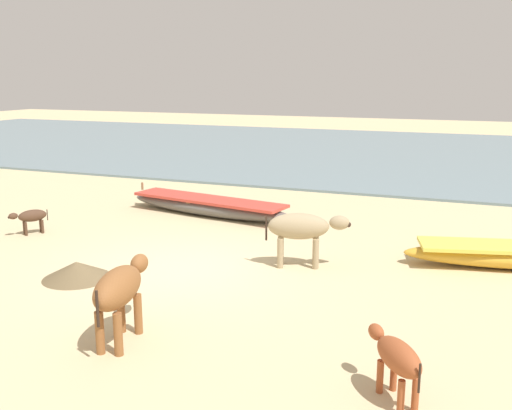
% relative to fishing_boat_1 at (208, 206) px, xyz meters
% --- Properties ---
extents(ground, '(80.00, 80.00, 0.00)m').
position_rel_fishing_boat_1_xyz_m(ground, '(1.41, -4.02, -0.24)').
color(ground, '#CCB789').
extents(sea_water, '(60.00, 20.00, 0.08)m').
position_rel_fishing_boat_1_xyz_m(sea_water, '(1.41, 13.88, -0.20)').
color(sea_water, slate).
rests_on(sea_water, ground).
extents(fishing_boat_1, '(4.96, 1.71, 0.64)m').
position_rel_fishing_boat_1_xyz_m(fishing_boat_1, '(0.00, 0.00, 0.00)').
color(fishing_boat_1, '#5B5651').
rests_on(fishing_boat_1, ground).
extents(cow_adult_brown, '(0.67, 1.59, 1.04)m').
position_rel_fishing_boat_1_xyz_m(cow_adult_brown, '(2.15, -7.02, 0.51)').
color(cow_adult_brown, brown).
rests_on(cow_adult_brown, ground).
extents(calf_near_rust, '(0.83, 0.97, 0.71)m').
position_rel_fishing_boat_1_xyz_m(calf_near_rust, '(5.82, -7.15, 0.27)').
color(calf_near_rust, '#9E4C28').
rests_on(calf_near_rust, ground).
extents(calf_far_dark, '(0.61, 0.79, 0.56)m').
position_rel_fishing_boat_1_xyz_m(calf_far_dark, '(-2.90, -3.14, 0.16)').
color(calf_far_dark, '#4C3323').
rests_on(calf_far_dark, ground).
extents(cow_second_adult_dun, '(1.55, 0.77, 1.03)m').
position_rel_fishing_boat_1_xyz_m(cow_second_adult_dun, '(3.45, -3.09, 0.50)').
color(cow_second_adult_dun, tan).
rests_on(cow_second_adult_dun, ground).
extents(debris_pile_0, '(1.63, 1.63, 0.31)m').
position_rel_fishing_boat_1_xyz_m(debris_pile_0, '(-0.04, -5.20, -0.09)').
color(debris_pile_0, brown).
rests_on(debris_pile_0, ground).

